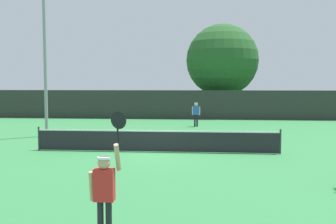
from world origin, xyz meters
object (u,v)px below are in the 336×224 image
Objects in this scene: tennis_ball at (156,141)px; parked_car_mid at (241,106)px; light_pole at (45,45)px; parked_car_far at (279,106)px; parked_car_near at (198,106)px; player_receiving at (196,112)px; large_tree at (222,60)px; player_serving at (105,186)px.

tennis_ball is 0.02× the size of parked_car_mid.
light_pole is 2.10× the size of parked_car_mid.
parked_car_near is at bearing 172.74° from parked_car_far.
player_receiving is at bearing -103.08° from parked_car_mid.
player_receiving is 10.62m from large_tree.
parked_car_mid and parked_car_far have the same top height.
parked_car_near is 7.96m from parked_car_far.
light_pole is 20.09m from parked_car_near.
large_tree is 1.97× the size of parked_car_far.
light_pole is at bearing -119.05° from parked_car_mid.
player_serving is at bearing -97.08° from large_tree.
parked_car_far is (16.50, 17.27, -4.41)m from light_pole.
player_receiving is at bearing -129.52° from parked_car_far.
player_serving is 20.12m from player_receiving.
light_pole is (-7.10, 14.30, 4.08)m from player_serving.
parked_car_near is at bearing 87.40° from player_serving.
player_receiving is at bearing 86.04° from player_serving.
large_tree is at bearing -120.24° from parked_car_mid.
light_pole reaches higher than parked_car_near.
player_serving is 0.57× the size of parked_car_near.
parked_car_far is at bearing 62.03° from tennis_ball.
parked_car_near is at bearing -168.50° from parked_car_mid.
player_receiving is 12.99m from parked_car_mid.
parked_car_far is (8.01, 11.51, -0.25)m from player_receiving.
player_serving is 31.97m from parked_car_near.
parked_car_far is at bearing -11.00° from parked_car_near.
parked_car_far is at bearing 19.28° from large_tree.
light_pole reaches higher than parked_car_far.
parked_car_far is (3.69, -0.74, 0.00)m from parked_car_mid.
light_pole is at bearing 34.20° from player_receiving.
player_receiving is 14.02m from parked_car_far.
tennis_ball is at bearing -13.08° from light_pole.
player_serving is 0.27× the size of light_pole.
parked_car_near reaches higher than player_receiving.
player_receiving is 11.07m from light_pole.
parked_car_mid is (6.29, 19.53, 0.74)m from tennis_ball.
player_receiving is at bearing 74.89° from tennis_ball.
player_receiving is 7.61m from tennis_ball.
light_pole is at bearing 166.92° from tennis_ball.
parked_car_mid is at bearing 163.95° from parked_car_far.
player_serving is at bearing -93.66° from parked_car_mid.
large_tree reaches higher than player_serving.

